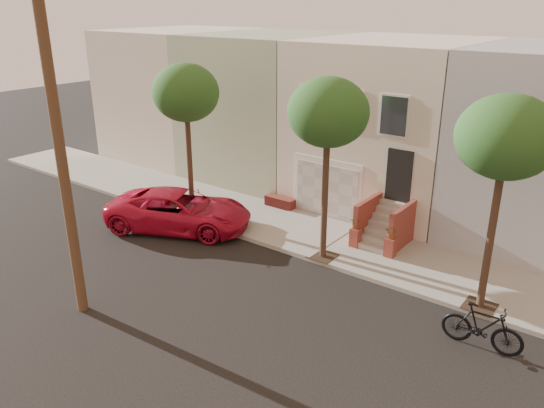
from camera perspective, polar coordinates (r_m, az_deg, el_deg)
The scene contains 9 objects.
ground at distance 17.00m, azimuth -4.62°, elevation -9.79°, with size 90.00×90.00×0.00m, color black.
sidewalk at distance 20.78m, azimuth 5.21°, elevation -3.59°, with size 40.00×3.70×0.15m, color gray.
house_row at distance 24.61m, azimuth 12.85°, elevation 8.64°, with size 33.10×11.70×7.00m.
tree_left at distance 21.54m, azimuth -9.20°, elevation 11.56°, with size 2.70×2.57×6.30m.
tree_mid at distance 17.50m, azimuth 6.00°, elevation 9.58°, with size 2.70×2.57×6.30m.
tree_right at distance 15.45m, azimuth 23.75°, elevation 6.41°, with size 2.70×2.57×6.30m.
utility_pole at distance 8.56m, azimuth 21.23°, elevation -4.59°, with size 23.60×1.22×10.00m.
pickup_truck at distance 21.69m, azimuth -9.87°, elevation -0.67°, with size 2.65×5.74×1.60m, color #B7112E.
motorcycle at distance 15.41m, azimuth 21.55°, elevation -12.15°, with size 0.60×2.11×1.27m, color black.
Camera 1 is at (9.88, -10.79, 8.67)m, focal length 35.25 mm.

